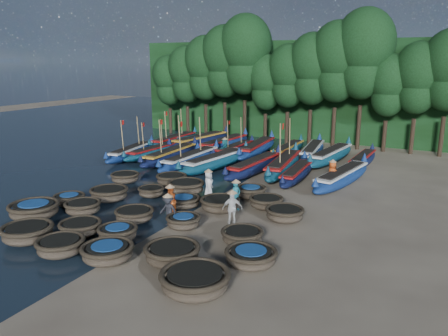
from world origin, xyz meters
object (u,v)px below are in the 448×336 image
at_px(long_boat_16, 331,155).
at_px(fisherman_5, 225,148).
at_px(long_boat_14, 288,150).
at_px(coracle_8, 172,253).
at_px(long_boat_4, 216,161).
at_px(coracle_3, 108,252).
at_px(fisherman_2, 170,200).
at_px(fisherman_4, 232,207).
at_px(fisherman_0, 209,183).
at_px(coracle_20, 125,177).
at_px(fisherman_1, 236,194).
at_px(long_boat_7, 297,173).
at_px(long_boat_9, 174,140).
at_px(coracle_7, 118,233).
at_px(coracle_5, 34,210).
at_px(long_boat_12, 234,149).
at_px(coracle_15, 109,194).
at_px(coracle_9, 251,257).
at_px(coracle_21, 171,179).
at_px(coracle_24, 266,202).
at_px(coracle_1, 27,233).
at_px(long_boat_8, 342,177).
at_px(coracle_17, 183,201).
at_px(coracle_11, 83,207).
at_px(coracle_18, 220,204).
at_px(long_boat_15, 312,151).
at_px(fisherman_6, 332,173).
at_px(long_boat_3, 191,159).
at_px(long_boat_13, 257,148).
at_px(long_boat_0, 131,152).
at_px(coracle_19, 285,214).
at_px(coracle_4, 195,281).
at_px(coracle_14, 242,236).
at_px(long_boat_6, 283,165).
at_px(coracle_6, 80,228).
at_px(coracle_23, 251,192).
at_px(coracle_12, 134,215).
at_px(long_boat_11, 224,144).
at_px(fisherman_3, 168,209).
at_px(coracle_10, 69,199).
at_px(long_boat_10, 200,141).
at_px(coracle_2, 60,246).
at_px(long_boat_5, 255,166).
at_px(coracle_22, 186,187).

distance_m(long_boat_16, fisherman_5, 8.69).
bearing_deg(long_boat_14, coracle_8, -83.60).
distance_m(long_boat_4, fisherman_5, 3.81).
height_order(coracle_3, fisherman_2, fisherman_2).
bearing_deg(fisherman_2, fisherman_4, 83.98).
bearing_deg(fisherman_0, fisherman_5, 13.74).
height_order(coracle_20, fisherman_1, fisherman_1).
relative_size(long_boat_7, long_boat_9, 0.89).
bearing_deg(coracle_7, coracle_5, 176.72).
distance_m(long_boat_4, long_boat_12, 5.26).
bearing_deg(coracle_15, coracle_9, -19.83).
distance_m(coracle_21, coracle_24, 7.44).
relative_size(coracle_1, long_boat_4, 0.27).
distance_m(coracle_3, long_boat_8, 16.85).
bearing_deg(coracle_17, coracle_9, -37.72).
distance_m(coracle_9, coracle_11, 10.50).
distance_m(coracle_18, long_boat_15, 15.62).
relative_size(fisherman_1, fisherman_6, 0.96).
distance_m(long_boat_3, long_boat_13, 6.94).
bearing_deg(coracle_11, fisherman_1, 31.96).
bearing_deg(long_boat_13, long_boat_3, -118.69).
bearing_deg(long_boat_0, long_boat_7, -10.97).
height_order(coracle_15, coracle_19, coracle_15).
bearing_deg(coracle_4, coracle_14, 93.73).
relative_size(coracle_21, long_boat_6, 0.25).
relative_size(coracle_24, long_boat_8, 0.28).
xyz_separation_m(coracle_7, coracle_20, (-6.05, 7.86, -0.01)).
height_order(long_boat_7, long_boat_16, long_boat_16).
bearing_deg(long_boat_12, coracle_6, -84.29).
distance_m(coracle_21, coracle_23, 5.78).
bearing_deg(long_boat_15, coracle_15, -120.62).
relative_size(coracle_15, long_boat_16, 0.25).
distance_m(coracle_21, long_boat_13, 11.49).
bearing_deg(coracle_12, long_boat_15, 78.52).
bearing_deg(long_boat_11, fisherman_3, -67.50).
bearing_deg(long_boat_3, coracle_15, -88.08).
bearing_deg(fisherman_4, coracle_18, -78.16).
distance_m(coracle_10, long_boat_14, 19.61).
height_order(long_boat_9, fisherman_0, long_boat_9).
xyz_separation_m(coracle_1, long_boat_10, (-4.34, 23.07, 0.14)).
bearing_deg(long_boat_12, coracle_8, -69.46).
height_order(coracle_12, coracle_24, coracle_24).
distance_m(coracle_2, coracle_8, 4.86).
relative_size(long_boat_0, long_boat_5, 0.92).
bearing_deg(long_boat_16, coracle_22, -107.79).
bearing_deg(fisherman_5, fisherman_6, 58.62).
xyz_separation_m(coracle_10, long_boat_3, (1.26, 11.17, 0.21)).
bearing_deg(coracle_5, coracle_3, -17.54).
relative_size(coracle_10, long_boat_0, 0.24).
height_order(coracle_10, long_boat_3, long_boat_3).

